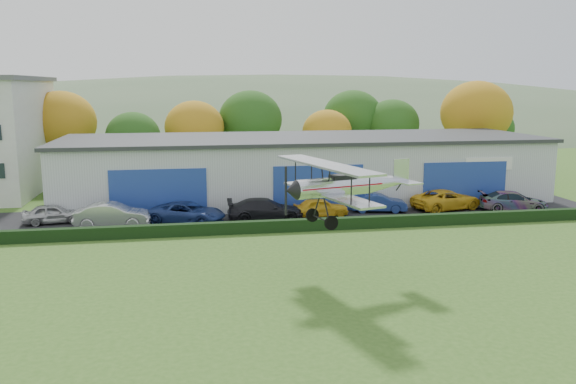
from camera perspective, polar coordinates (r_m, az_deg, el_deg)
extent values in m
plane|color=#365D1D|center=(23.87, 2.91, -13.39)|extent=(300.00, 300.00, 0.00)
cube|color=black|center=(44.09, 0.69, -2.24)|extent=(48.00, 9.00, 0.05)
cube|color=black|center=(39.41, 1.97, -3.20)|extent=(46.00, 0.60, 0.80)
cube|color=#B2B7BC|center=(50.79, 1.47, 2.26)|extent=(40.00, 12.00, 5.00)
cube|color=#2D3033|center=(50.49, 1.48, 5.24)|extent=(40.60, 12.60, 0.30)
cube|color=#223D95|center=(44.00, -12.45, -0.15)|extent=(7.00, 0.12, 3.60)
cube|color=#223D95|center=(45.05, 2.98, 0.32)|extent=(7.00, 0.12, 3.60)
cube|color=#223D95|center=(49.11, 16.76, 0.72)|extent=(7.00, 0.12, 3.60)
cylinder|color=#3D2614|center=(63.00, -20.87, 2.30)|extent=(0.36, 0.36, 3.15)
ellipsoid|color=#B37E16|center=(62.59, -21.14, 6.34)|extent=(6.84, 6.84, 6.16)
cylinder|color=#3D2614|center=(60.11, -14.65, 1.95)|extent=(0.36, 0.36, 2.45)
ellipsoid|color=#1E4C14|center=(59.73, -14.80, 5.24)|extent=(5.32, 5.32, 4.79)
cylinder|color=#3D2614|center=(61.86, -8.96, 2.55)|extent=(0.36, 0.36, 2.80)
ellipsoid|color=#B37E16|center=(61.46, -9.06, 6.21)|extent=(6.08, 6.08, 5.47)
cylinder|color=#3D2614|center=(64.18, -3.63, 3.09)|extent=(0.36, 0.36, 3.15)
ellipsoid|color=#1E4C14|center=(63.78, -3.67, 7.07)|extent=(6.84, 6.84, 6.16)
cylinder|color=#3D2614|center=(63.64, 3.76, 2.71)|extent=(0.36, 0.36, 2.45)
ellipsoid|color=#B37E16|center=(63.28, 3.80, 5.82)|extent=(5.32, 5.32, 4.79)
cylinder|color=#3D2614|center=(67.82, 9.96, 3.20)|extent=(0.36, 0.36, 2.80)
ellipsoid|color=#1E4C14|center=(67.45, 10.06, 6.54)|extent=(6.08, 6.08, 5.47)
cylinder|color=#3D2614|center=(67.33, 17.55, 3.12)|extent=(0.36, 0.36, 3.50)
ellipsoid|color=#B37E16|center=(66.94, 17.78, 7.33)|extent=(7.60, 7.60, 6.84)
cylinder|color=#3D2614|center=(72.77, 18.89, 3.13)|extent=(0.36, 0.36, 2.45)
ellipsoid|color=#1E4C14|center=(72.46, 19.05, 5.85)|extent=(5.32, 5.32, 4.79)
cylinder|color=#3D2614|center=(68.57, -25.97, 2.09)|extent=(0.36, 0.36, 2.10)
ellipsoid|color=#B37E16|center=(68.27, -26.17, 4.56)|extent=(4.56, 4.56, 4.10)
cylinder|color=#3D2614|center=(68.46, 6.24, 3.50)|extent=(0.36, 0.36, 3.15)
ellipsoid|color=#1E4C14|center=(68.08, 6.31, 7.23)|extent=(6.84, 6.84, 6.16)
ellipsoid|color=#4C6642|center=(165.12, -1.09, 1.57)|extent=(320.00, 196.00, 56.00)
ellipsoid|color=#4C6642|center=(188.16, 20.53, 3.68)|extent=(240.00, 126.00, 36.00)
imported|color=silver|center=(44.37, -21.84, -1.96)|extent=(4.26, 2.21, 1.38)
imported|color=silver|center=(41.84, -16.66, -2.15)|extent=(5.19, 2.15, 1.67)
imported|color=navy|center=(41.82, -9.74, -1.99)|extent=(5.91, 4.40, 1.49)
imported|color=black|center=(42.12, -2.21, -1.70)|extent=(5.53, 2.42, 1.58)
imported|color=gold|center=(43.36, 3.19, -1.49)|extent=(4.24, 2.07, 1.39)
imported|color=navy|center=(45.47, 8.76, -1.04)|extent=(4.46, 2.27, 1.40)
imported|color=gold|center=(47.44, 15.13, -0.71)|extent=(6.10, 3.97, 1.56)
imported|color=gray|center=(48.63, 21.03, -0.82)|extent=(5.47, 3.26, 1.49)
cylinder|color=silver|center=(28.24, 4.41, 0.49)|extent=(4.07, 1.99, 0.94)
cone|color=silver|center=(29.92, 9.61, 0.93)|extent=(2.46, 1.53, 0.94)
cone|color=black|center=(27.20, 0.32, 0.15)|extent=(0.76, 1.05, 0.94)
cube|color=#AF0712|center=(28.39, 4.96, 0.64)|extent=(4.48, 2.12, 0.06)
cube|color=black|center=(28.43, 5.34, 1.44)|extent=(1.38, 0.94, 0.26)
cube|color=silver|center=(28.19, 4.04, -0.16)|extent=(3.31, 7.58, 0.10)
cube|color=silver|center=(27.87, 3.70, 2.65)|extent=(3.52, 8.01, 0.10)
cylinder|color=black|center=(25.54, 6.16, 0.32)|extent=(0.08, 0.08, 1.36)
cylinder|color=black|center=(26.04, 7.92, 0.48)|extent=(0.08, 0.08, 1.36)
cylinder|color=black|center=(30.22, 0.73, 1.93)|extent=(0.08, 0.08, 1.36)
cylinder|color=black|center=(30.64, 2.30, 2.04)|extent=(0.08, 0.08, 1.36)
cylinder|color=black|center=(27.61, 4.07, 1.81)|extent=(0.12, 0.23, 0.78)
cylinder|color=black|center=(28.23, 3.33, 2.00)|extent=(0.12, 0.23, 0.78)
cylinder|color=black|center=(27.72, 3.73, -1.55)|extent=(0.27, 0.72, 1.28)
cylinder|color=black|center=(28.48, 2.85, -1.22)|extent=(0.27, 0.72, 1.28)
cylinder|color=black|center=(28.23, 3.27, -2.63)|extent=(0.61, 1.93, 0.07)
cylinder|color=black|center=(27.44, 4.22, -3.02)|extent=(0.68, 0.32, 0.67)
cylinder|color=black|center=(29.04, 2.37, -2.26)|extent=(0.68, 0.32, 0.67)
cylinder|color=black|center=(30.38, 10.71, 0.54)|extent=(0.39, 0.17, 0.44)
cube|color=silver|center=(30.33, 10.73, 1.12)|extent=(1.65, 2.87, 0.06)
cube|color=silver|center=(30.32, 10.93, 2.11)|extent=(0.92, 0.32, 1.15)
cube|color=black|center=(27.08, -0.21, 0.10)|extent=(0.09, 0.14, 2.29)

